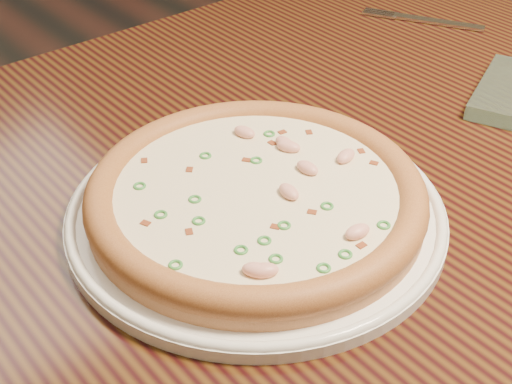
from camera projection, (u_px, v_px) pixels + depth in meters
ground at (254, 379)px, 1.44m from camera, size 9.00×9.00×0.00m
hero_table at (310, 223)px, 0.81m from camera, size 1.20×0.80×0.75m
plate at (256, 211)px, 0.66m from camera, size 0.35×0.35×0.02m
pizza at (256, 195)px, 0.65m from camera, size 0.31×0.31×0.03m
fork at (427, 20)px, 1.03m from camera, size 0.10×0.16×0.00m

